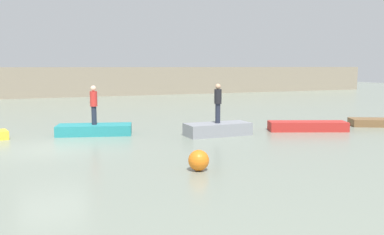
# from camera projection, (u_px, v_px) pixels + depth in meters

# --- Properties ---
(ground_plane) EXTENTS (120.00, 120.00, 0.00)m
(ground_plane) POSITION_uv_depth(u_px,v_px,m) (51.00, 149.00, 15.29)
(ground_plane) COLOR gray
(embankment_wall) EXTENTS (80.00, 1.20, 2.95)m
(embankment_wall) POSITION_uv_depth(u_px,v_px,m) (32.00, 83.00, 39.48)
(embankment_wall) COLOR gray
(embankment_wall) RESTS_ON ground_plane
(rowboat_teal) EXTENTS (3.47, 2.06, 0.46)m
(rowboat_teal) POSITION_uv_depth(u_px,v_px,m) (94.00, 130.00, 18.36)
(rowboat_teal) COLOR teal
(rowboat_teal) RESTS_ON ground_plane
(rowboat_grey) EXTENTS (2.90, 1.20, 0.55)m
(rowboat_grey) POSITION_uv_depth(u_px,v_px,m) (218.00, 129.00, 18.21)
(rowboat_grey) COLOR gray
(rowboat_grey) RESTS_ON ground_plane
(rowboat_red) EXTENTS (3.76, 2.28, 0.44)m
(rowboat_red) POSITION_uv_depth(u_px,v_px,m) (308.00, 126.00, 19.49)
(rowboat_red) COLOR red
(rowboat_red) RESTS_ON ground_plane
(person_dark_shirt) EXTENTS (0.32, 0.32, 1.74)m
(person_dark_shirt) POSITION_uv_depth(u_px,v_px,m) (218.00, 101.00, 18.06)
(person_dark_shirt) COLOR #232838
(person_dark_shirt) RESTS_ON rowboat_grey
(person_red_shirt) EXTENTS (0.32, 0.32, 1.74)m
(person_red_shirt) POSITION_uv_depth(u_px,v_px,m) (94.00, 103.00, 18.21)
(person_red_shirt) COLOR #232838
(person_red_shirt) RESTS_ON rowboat_teal
(mooring_buoy) EXTENTS (0.62, 0.62, 0.62)m
(mooring_buoy) POSITION_uv_depth(u_px,v_px,m) (199.00, 160.00, 12.03)
(mooring_buoy) COLOR orange
(mooring_buoy) RESTS_ON ground_plane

